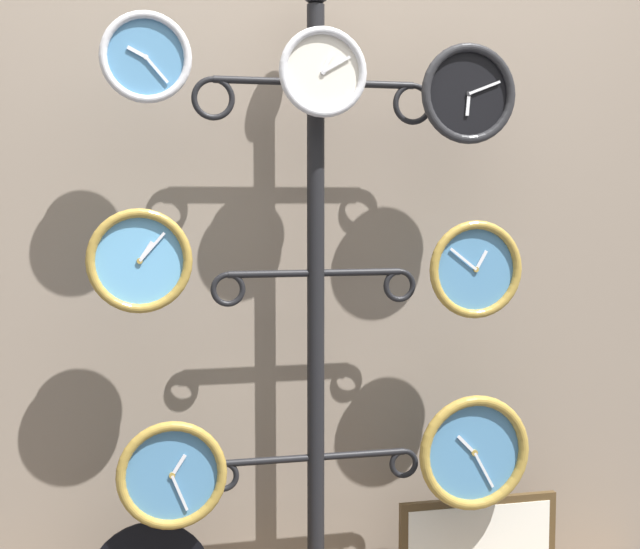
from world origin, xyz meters
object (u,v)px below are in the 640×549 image
object	(u,v)px
clock_bottom_left	(172,475)
clock_middle_right	(475,269)
clock_top_right	(468,94)
display_stand	(316,407)
clock_top_center	(322,72)
clock_middle_left	(140,261)
clock_bottom_right	(474,452)
clock_top_left	(146,57)
picture_frame	(478,548)

from	to	relation	value
clock_bottom_left	clock_middle_right	bearing A→B (deg)	1.40
clock_top_right	clock_middle_right	bearing A→B (deg)	-31.39
display_stand	clock_top_center	size ratio (longest dim) A/B	7.73
clock_top_center	clock_middle_left	world-z (taller)	clock_top_center
clock_bottom_right	clock_middle_left	bearing A→B (deg)	177.73
display_stand	clock_bottom_left	distance (m)	0.44
display_stand	clock_top_center	bearing A→B (deg)	-91.19
clock_top_left	clock_bottom_right	world-z (taller)	clock_top_left
clock_top_left	picture_frame	xyz separation A→B (m)	(0.93, 0.04, -1.36)
clock_bottom_left	clock_bottom_right	world-z (taller)	clock_bottom_right
clock_top_center	display_stand	bearing A→B (deg)	88.81
display_stand	clock_middle_left	world-z (taller)	display_stand
clock_top_left	clock_top_right	size ratio (longest dim) A/B	0.84
clock_top_right	clock_middle_left	distance (m)	0.99
clock_middle_left	clock_bottom_right	distance (m)	1.06
clock_middle_left	clock_bottom_right	size ratio (longest dim) A/B	0.82
picture_frame	clock_bottom_right	bearing A→B (deg)	-123.79
clock_top_right	picture_frame	bearing A→B (deg)	32.54
clock_top_left	clock_top_center	world-z (taller)	clock_top_left
clock_bottom_left	clock_top_center	bearing A→B (deg)	4.98
clock_middle_left	clock_bottom_right	bearing A→B (deg)	-2.27
display_stand	picture_frame	xyz separation A→B (m)	(0.48, -0.04, -0.44)
clock_middle_right	picture_frame	distance (m)	0.82
display_stand	clock_middle_right	distance (m)	0.58
display_stand	clock_top_left	size ratio (longest dim) A/B	7.98
picture_frame	clock_top_center	bearing A→B (deg)	-174.79
clock_top_right	clock_middle_left	world-z (taller)	clock_top_right
clock_middle_left	display_stand	bearing A→B (deg)	9.46
clock_top_center	clock_middle_left	size ratio (longest dim) A/B	0.89
display_stand	clock_bottom_left	world-z (taller)	display_stand
clock_top_right	picture_frame	world-z (taller)	clock_top_right
picture_frame	clock_top_right	bearing A→B (deg)	-147.46
clock_middle_left	picture_frame	world-z (taller)	clock_middle_left
clock_middle_right	clock_bottom_right	size ratio (longest dim) A/B	0.84
clock_top_center	clock_top_left	bearing A→B (deg)	-179.98
clock_bottom_left	display_stand	bearing A→B (deg)	15.70
clock_bottom_left	clock_bottom_right	bearing A→B (deg)	-0.08
clock_top_center	clock_middle_right	distance (m)	0.68
clock_top_center	clock_top_right	xyz separation A→B (m)	(0.41, -0.00, -0.04)
clock_top_right	clock_middle_left	size ratio (longest dim) A/B	1.02
clock_top_right	picture_frame	xyz separation A→B (m)	(0.07, 0.04, -1.30)
clock_bottom_right	picture_frame	distance (m)	0.33
display_stand	clock_bottom_right	bearing A→B (deg)	-15.21
clock_top_center	clock_bottom_right	size ratio (longest dim) A/B	0.73
clock_middle_left	clock_bottom_right	world-z (taller)	clock_middle_left
display_stand	clock_bottom_right	distance (m)	0.46
display_stand	clock_top_right	xyz separation A→B (m)	(0.41, -0.08, 0.86)
clock_middle_right	clock_bottom_left	distance (m)	0.98
display_stand	clock_bottom_left	xyz separation A→B (m)	(-0.41, -0.11, -0.13)
clock_top_left	clock_middle_left	world-z (taller)	clock_top_left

